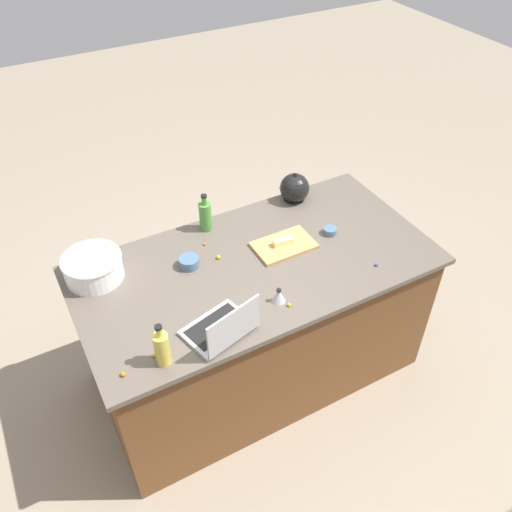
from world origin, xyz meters
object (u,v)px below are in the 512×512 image
(mixing_bowl_large, at_px, (93,267))
(bottle_oil, at_px, (162,348))
(ramekin_medium, at_px, (330,231))
(bottle_olive, at_px, (205,216))
(cutting_board, at_px, (284,245))
(kitchen_timer, at_px, (279,296))
(butter_stick_left, at_px, (283,242))
(ramekin_small, at_px, (189,262))
(laptop, at_px, (223,328))
(kettle, at_px, (294,188))

(mixing_bowl_large, bearing_deg, bottle_oil, 99.55)
(ramekin_medium, bearing_deg, bottle_olive, -32.34)
(cutting_board, xyz_separation_m, kitchen_timer, (0.24, 0.34, 0.03))
(butter_stick_left, xyz_separation_m, ramekin_medium, (-0.29, 0.03, -0.02))
(butter_stick_left, height_order, ramekin_small, same)
(laptop, xyz_separation_m, bottle_oil, (0.30, 0.01, 0.05))
(kettle, height_order, kitchen_timer, kettle)
(ramekin_medium, bearing_deg, butter_stick_left, -5.25)
(mixing_bowl_large, height_order, bottle_oil, bottle_oil)
(butter_stick_left, xyz_separation_m, kitchen_timer, (0.23, 0.34, -0.00))
(kitchen_timer, bearing_deg, bottle_olive, -84.11)
(bottle_olive, distance_m, cutting_board, 0.47)
(laptop, xyz_separation_m, kettle, (-0.86, -0.77, 0.03))
(mixing_bowl_large, height_order, kettle, kettle)
(butter_stick_left, height_order, kitchen_timer, kitchen_timer)
(bottle_oil, bearing_deg, kitchen_timer, -172.76)
(mixing_bowl_large, relative_size, kettle, 1.44)
(butter_stick_left, height_order, ramekin_medium, butter_stick_left)
(cutting_board, bearing_deg, laptop, 35.77)
(laptop, bearing_deg, ramekin_medium, -155.91)
(laptop, relative_size, bottle_oil, 1.53)
(kettle, bearing_deg, ramekin_medium, 90.09)
(laptop, distance_m, kettle, 1.15)
(kitchen_timer, bearing_deg, cutting_board, -124.62)
(ramekin_small, bearing_deg, kettle, -162.31)
(kettle, bearing_deg, mixing_bowl_large, 4.65)
(ramekin_small, xyz_separation_m, ramekin_medium, (-0.81, 0.13, -0.01))
(bottle_oil, bearing_deg, mixing_bowl_large, -80.45)
(laptop, height_order, ramekin_medium, laptop)
(bottle_oil, bearing_deg, bottle_olive, -125.72)
(mixing_bowl_large, bearing_deg, laptop, 121.59)
(laptop, distance_m, kitchen_timer, 0.34)
(bottle_oil, xyz_separation_m, cutting_board, (-0.86, -0.42, -0.08))
(mixing_bowl_large, xyz_separation_m, butter_stick_left, (-0.97, 0.26, -0.03))
(bottle_olive, relative_size, ramekin_medium, 3.12)
(kettle, bearing_deg, laptop, 41.94)
(cutting_board, height_order, ramekin_medium, ramekin_medium)
(butter_stick_left, bearing_deg, ramekin_medium, 174.75)
(bottle_olive, distance_m, kitchen_timer, 0.70)
(bottle_oil, height_order, butter_stick_left, bottle_oil)
(kettle, relative_size, butter_stick_left, 1.94)
(bottle_oil, relative_size, butter_stick_left, 2.11)
(bottle_olive, distance_m, bottle_oil, 0.95)
(bottle_olive, height_order, bottle_oil, same)
(bottle_oil, xyz_separation_m, ramekin_small, (-0.34, -0.52, -0.07))
(bottle_oil, distance_m, kettle, 1.39)
(bottle_olive, height_order, ramekin_medium, bottle_olive)
(bottle_oil, xyz_separation_m, butter_stick_left, (-0.86, -0.42, -0.06))
(butter_stick_left, bearing_deg, cutting_board, 180.00)
(ramekin_medium, bearing_deg, ramekin_small, -9.07)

